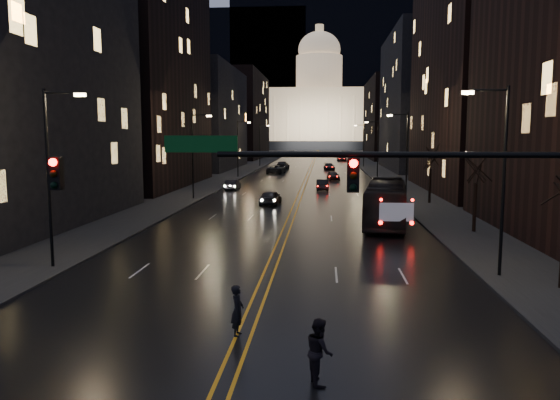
% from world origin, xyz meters
% --- Properties ---
extents(ground, '(900.00, 900.00, 0.00)m').
position_xyz_m(ground, '(0.00, 0.00, 0.00)').
color(ground, black).
rests_on(ground, ground).
extents(road, '(20.00, 320.00, 0.02)m').
position_xyz_m(road, '(0.00, 130.00, 0.01)').
color(road, black).
rests_on(road, ground).
extents(sidewalk_left, '(8.00, 320.00, 0.16)m').
position_xyz_m(sidewalk_left, '(-14.00, 130.00, 0.08)').
color(sidewalk_left, black).
rests_on(sidewalk_left, ground).
extents(sidewalk_right, '(8.00, 320.00, 0.16)m').
position_xyz_m(sidewalk_right, '(14.00, 130.00, 0.08)').
color(sidewalk_right, black).
rests_on(sidewalk_right, ground).
extents(center_line, '(0.62, 320.00, 0.01)m').
position_xyz_m(center_line, '(0.00, 130.00, 0.03)').
color(center_line, orange).
rests_on(center_line, road).
extents(building_left_mid, '(12.00, 30.00, 28.00)m').
position_xyz_m(building_left_mid, '(-21.00, 54.00, 14.00)').
color(building_left_mid, black).
rests_on(building_left_mid, ground).
extents(building_left_far, '(12.00, 34.00, 20.00)m').
position_xyz_m(building_left_far, '(-21.00, 92.00, 10.00)').
color(building_left_far, black).
rests_on(building_left_far, ground).
extents(building_left_dist, '(12.00, 40.00, 24.00)m').
position_xyz_m(building_left_dist, '(-21.00, 140.00, 12.00)').
color(building_left_dist, black).
rests_on(building_left_dist, ground).
extents(building_right_tall, '(12.00, 30.00, 38.00)m').
position_xyz_m(building_right_tall, '(21.00, 50.00, 19.00)').
color(building_right_tall, black).
rests_on(building_right_tall, ground).
extents(building_right_mid, '(12.00, 34.00, 26.00)m').
position_xyz_m(building_right_mid, '(21.00, 92.00, 13.00)').
color(building_right_mid, black).
rests_on(building_right_mid, ground).
extents(building_right_dist, '(12.00, 40.00, 22.00)m').
position_xyz_m(building_right_dist, '(21.00, 140.00, 11.00)').
color(building_right_dist, black).
rests_on(building_right_dist, ground).
extents(mountain_ridge, '(520.00, 60.00, 130.00)m').
position_xyz_m(mountain_ridge, '(40.00, 380.00, 65.00)').
color(mountain_ridge, black).
rests_on(mountain_ridge, ground).
extents(capitol, '(90.00, 50.00, 58.50)m').
position_xyz_m(capitol, '(0.00, 250.00, 17.15)').
color(capitol, black).
rests_on(capitol, ground).
extents(traffic_signal, '(17.29, 0.45, 7.00)m').
position_xyz_m(traffic_signal, '(5.91, -0.00, 5.10)').
color(traffic_signal, black).
rests_on(traffic_signal, ground).
extents(streetlamp_right_near, '(2.13, 0.25, 9.00)m').
position_xyz_m(streetlamp_right_near, '(10.81, 10.00, 5.08)').
color(streetlamp_right_near, black).
rests_on(streetlamp_right_near, ground).
extents(streetlamp_left_near, '(2.13, 0.25, 9.00)m').
position_xyz_m(streetlamp_left_near, '(-10.81, 10.00, 5.08)').
color(streetlamp_left_near, black).
rests_on(streetlamp_left_near, ground).
extents(streetlamp_right_mid, '(2.13, 0.25, 9.00)m').
position_xyz_m(streetlamp_right_mid, '(10.81, 40.00, 5.08)').
color(streetlamp_right_mid, black).
rests_on(streetlamp_right_mid, ground).
extents(streetlamp_left_mid, '(2.13, 0.25, 9.00)m').
position_xyz_m(streetlamp_left_mid, '(-10.81, 40.00, 5.08)').
color(streetlamp_left_mid, black).
rests_on(streetlamp_left_mid, ground).
extents(streetlamp_right_far, '(2.13, 0.25, 9.00)m').
position_xyz_m(streetlamp_right_far, '(10.81, 70.00, 5.08)').
color(streetlamp_right_far, black).
rests_on(streetlamp_right_far, ground).
extents(streetlamp_left_far, '(2.13, 0.25, 9.00)m').
position_xyz_m(streetlamp_left_far, '(-10.81, 70.00, 5.08)').
color(streetlamp_left_far, black).
rests_on(streetlamp_left_far, ground).
extents(streetlamp_right_dist, '(2.13, 0.25, 9.00)m').
position_xyz_m(streetlamp_right_dist, '(10.81, 100.00, 5.08)').
color(streetlamp_right_dist, black).
rests_on(streetlamp_right_dist, ground).
extents(streetlamp_left_dist, '(2.13, 0.25, 9.00)m').
position_xyz_m(streetlamp_left_dist, '(-10.81, 100.00, 5.08)').
color(streetlamp_left_dist, black).
rests_on(streetlamp_left_dist, ground).
extents(tree_right_mid, '(2.40, 2.40, 6.65)m').
position_xyz_m(tree_right_mid, '(13.00, 22.00, 4.53)').
color(tree_right_mid, black).
rests_on(tree_right_mid, ground).
extents(tree_right_far, '(2.40, 2.40, 6.65)m').
position_xyz_m(tree_right_far, '(13.00, 38.00, 4.53)').
color(tree_right_far, black).
rests_on(tree_right_far, ground).
extents(bus, '(4.36, 12.27, 3.35)m').
position_xyz_m(bus, '(7.36, 25.40, 1.67)').
color(bus, black).
rests_on(bus, ground).
extents(oncoming_car_a, '(2.09, 4.43, 1.46)m').
position_xyz_m(oncoming_car_a, '(-2.50, 36.31, 0.73)').
color(oncoming_car_a, black).
rests_on(oncoming_car_a, ground).
extents(oncoming_car_b, '(1.50, 4.07, 1.33)m').
position_xyz_m(oncoming_car_b, '(-8.50, 49.99, 0.67)').
color(oncoming_car_b, black).
rests_on(oncoming_car_b, ground).
extents(oncoming_car_c, '(3.28, 5.92, 1.57)m').
position_xyz_m(oncoming_car_c, '(-5.63, 78.96, 0.78)').
color(oncoming_car_c, black).
rests_on(oncoming_car_c, ground).
extents(oncoming_car_d, '(2.54, 5.56, 1.58)m').
position_xyz_m(oncoming_car_d, '(-5.49, 91.65, 0.79)').
color(oncoming_car_d, black).
rests_on(oncoming_car_d, ground).
extents(receding_car_a, '(1.61, 4.10, 1.33)m').
position_xyz_m(receding_car_a, '(2.50, 50.61, 0.66)').
color(receding_car_a, black).
rests_on(receding_car_a, ground).
extents(receding_car_b, '(2.15, 4.20, 1.37)m').
position_xyz_m(receding_car_b, '(4.08, 65.76, 0.68)').
color(receding_car_b, black).
rests_on(receding_car_b, ground).
extents(receding_car_c, '(2.32, 4.77, 1.34)m').
position_xyz_m(receding_car_c, '(3.69, 89.23, 0.67)').
color(receding_car_c, black).
rests_on(receding_car_c, ground).
extents(receding_car_d, '(2.55, 4.96, 1.34)m').
position_xyz_m(receding_car_d, '(7.30, 126.31, 0.67)').
color(receding_car_d, black).
rests_on(receding_car_d, ground).
extents(pedestrian_a, '(0.44, 0.66, 1.76)m').
position_xyz_m(pedestrian_a, '(-0.21, 1.62, 0.88)').
color(pedestrian_a, black).
rests_on(pedestrian_a, ground).
extents(pedestrian_b, '(0.68, 0.98, 1.83)m').
position_xyz_m(pedestrian_b, '(2.57, -1.70, 0.91)').
color(pedestrian_b, black).
rests_on(pedestrian_b, ground).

